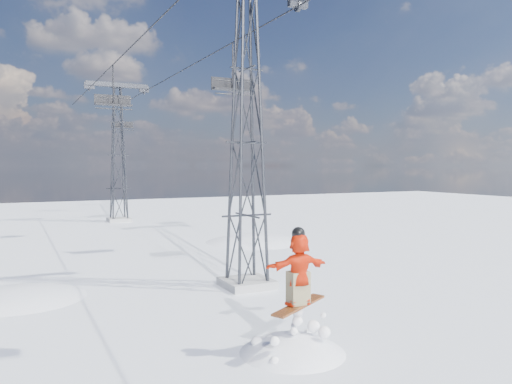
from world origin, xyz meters
TOP-DOWN VIEW (x-y plane):
  - ground at (0.00, 0.00)m, footprint 120.00×120.00m
  - lift_tower_near at (0.80, 8.00)m, footprint 5.20×1.80m
  - lift_tower_far at (0.80, 33.00)m, footprint 5.20×1.80m
  - haul_cables at (0.80, 19.50)m, footprint 4.46×51.00m
  - lift_chair_mid at (3.00, 14.42)m, footprint 2.16×0.62m
  - lift_chair_far at (-1.40, 22.81)m, footprint 2.23×0.64m
  - lift_chair_extra at (3.00, 42.07)m, footprint 2.15×0.62m

SIDE VIEW (x-z plane):
  - ground at x=0.00m, z-range 0.00..0.00m
  - lift_tower_near at x=0.80m, z-range -0.24..11.18m
  - lift_tower_far at x=0.80m, z-range -0.24..11.18m
  - lift_chair_far at x=-1.40m, z-range 7.26..10.02m
  - lift_chair_mid at x=3.00m, z-range 7.37..10.05m
  - lift_chair_extra at x=3.00m, z-range 7.39..10.05m
  - haul_cables at x=0.80m, z-range 10.82..10.88m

